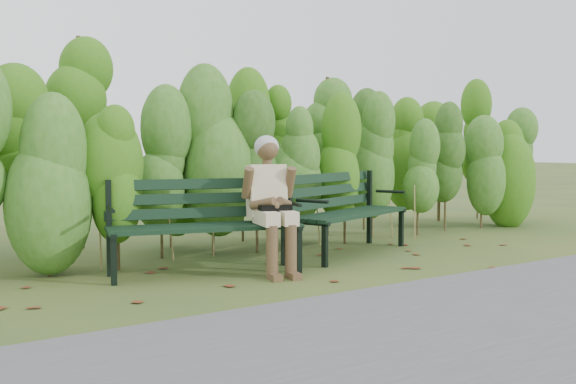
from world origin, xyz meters
TOP-DOWN VIEW (x-y plane):
  - ground at (0.00, 0.00)m, footprint 80.00×80.00m
  - footpath at (0.00, -2.20)m, footprint 60.00×2.50m
  - hedge_band at (0.00, 1.86)m, footprint 11.04×1.67m
  - leaf_litter at (0.40, -0.07)m, footprint 5.80×1.75m
  - bench_left at (-0.85, 0.54)m, footprint 1.88×1.03m
  - bench_right at (0.98, 0.70)m, footprint 1.91×1.17m
  - seated_woman at (-0.30, 0.20)m, footprint 0.55×0.81m

SIDE VIEW (x-z plane):
  - ground at x=0.00m, z-range 0.00..0.00m
  - leaf_litter at x=0.40m, z-range 0.00..0.01m
  - footpath at x=0.00m, z-range 0.00..0.01m
  - bench_left at x=-0.85m, z-range 0.08..0.98m
  - bench_right at x=0.98m, z-range 0.08..0.99m
  - seated_woman at x=-0.30m, z-range 0.08..1.39m
  - hedge_band at x=0.00m, z-range 0.05..2.47m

